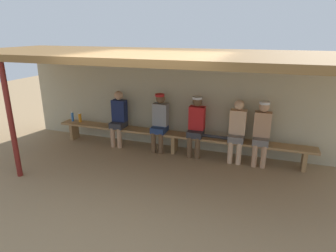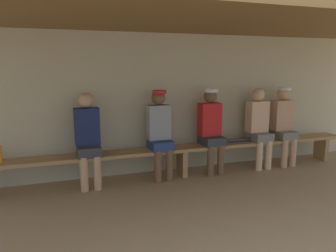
# 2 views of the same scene
# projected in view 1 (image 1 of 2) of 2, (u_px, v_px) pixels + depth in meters

# --- Properties ---
(ground_plane) EXTENTS (24.00, 24.00, 0.00)m
(ground_plane) POSITION_uv_depth(u_px,v_px,m) (149.00, 183.00, 5.42)
(ground_plane) COLOR #9E7F59
(back_wall) EXTENTS (8.00, 0.20, 2.20)m
(back_wall) POSITION_uv_depth(u_px,v_px,m) (181.00, 102.00, 6.87)
(back_wall) COLOR #B7AD8C
(back_wall) RESTS_ON ground
(dugout_roof) EXTENTS (8.00, 2.80, 0.12)m
(dugout_roof) POSITION_uv_depth(u_px,v_px,m) (161.00, 56.00, 5.35)
(dugout_roof) COLOR brown
(dugout_roof) RESTS_ON back_wall
(support_post) EXTENTS (0.10, 0.10, 2.20)m
(support_post) POSITION_uv_depth(u_px,v_px,m) (11.00, 122.00, 5.36)
(support_post) COLOR maroon
(support_post) RESTS_ON ground
(bench) EXTENTS (6.00, 0.36, 0.46)m
(bench) POSITION_uv_depth(u_px,v_px,m) (175.00, 136.00, 6.69)
(bench) COLOR #9E7547
(bench) RESTS_ON ground
(player_in_white) EXTENTS (0.34, 0.42, 1.34)m
(player_in_white) POSITION_uv_depth(u_px,v_px,m) (196.00, 124.00, 6.43)
(player_in_white) COLOR #333338
(player_in_white) RESTS_ON ground
(player_in_red) EXTENTS (0.34, 0.42, 1.34)m
(player_in_red) POSITION_uv_depth(u_px,v_px,m) (119.00, 116.00, 7.03)
(player_in_red) COLOR #333338
(player_in_red) RESTS_ON ground
(player_leftmost) EXTENTS (0.34, 0.42, 1.34)m
(player_leftmost) POSITION_uv_depth(u_px,v_px,m) (160.00, 120.00, 6.70)
(player_leftmost) COLOR navy
(player_leftmost) RESTS_ON ground
(player_with_sunglasses) EXTENTS (0.34, 0.42, 1.34)m
(player_with_sunglasses) POSITION_uv_depth(u_px,v_px,m) (262.00, 130.00, 5.99)
(player_with_sunglasses) COLOR slate
(player_with_sunglasses) RESTS_ON ground
(player_in_blue) EXTENTS (0.34, 0.42, 1.34)m
(player_in_blue) POSITION_uv_depth(u_px,v_px,m) (237.00, 129.00, 6.15)
(player_in_blue) COLOR slate
(player_in_blue) RESTS_ON ground
(water_bottle_orange) EXTENTS (0.08, 0.08, 0.24)m
(water_bottle_orange) POSITION_uv_depth(u_px,v_px,m) (80.00, 118.00, 7.47)
(water_bottle_orange) COLOR orange
(water_bottle_orange) RESTS_ON bench
(water_bottle_blue) EXTENTS (0.06, 0.06, 0.25)m
(water_bottle_blue) POSITION_uv_depth(u_px,v_px,m) (73.00, 117.00, 7.54)
(water_bottle_blue) COLOR blue
(water_bottle_blue) RESTS_ON bench
(baseball_bat) EXTENTS (0.81, 0.09, 0.07)m
(baseball_bat) POSITION_uv_depth(u_px,v_px,m) (216.00, 137.00, 6.36)
(baseball_bat) COLOR #333338
(baseball_bat) RESTS_ON bench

